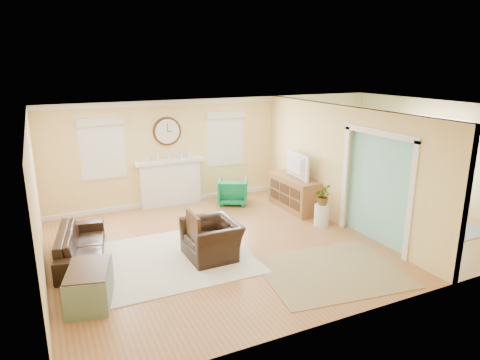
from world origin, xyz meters
name	(u,v)px	position (x,y,z in m)	size (l,w,h in m)	color
floor	(281,234)	(0.00, 0.00, 0.00)	(9.00, 9.00, 0.00)	#945E37
wall_back	(223,148)	(0.00, 3.00, 1.30)	(9.00, 0.02, 2.60)	#EDC076
wall_front	(393,223)	(0.00, -3.00, 1.30)	(9.00, 0.02, 2.60)	#EDC076
wall_left	(36,205)	(-4.50, 0.00, 1.30)	(0.02, 6.00, 2.60)	#EDC076
wall_right	(440,154)	(4.50, 0.00, 1.30)	(0.02, 6.00, 2.60)	#EDC076
ceiling	(284,109)	(0.00, 0.00, 2.60)	(9.00, 6.00, 0.02)	white
partition	(335,161)	(1.51, 0.28, 1.36)	(0.17, 6.00, 2.60)	#EDC076
fireplace	(170,182)	(-1.50, 2.88, 0.60)	(1.70, 0.30, 1.17)	white
wall_clock	(167,131)	(-1.50, 2.97, 1.85)	(0.70, 0.07, 0.70)	#492D17
window_left	(102,144)	(-3.05, 2.95, 1.66)	(1.05, 0.13, 1.42)	white
window_right	(226,135)	(0.05, 2.95, 1.66)	(1.05, 0.13, 1.42)	white
french_doors	(438,162)	(4.45, 0.00, 1.10)	(0.06, 1.70, 2.20)	white
pendant	(398,121)	(3.00, 0.00, 2.20)	(0.30, 0.30, 0.55)	gold
rug_cream	(170,259)	(-2.44, -0.14, 0.01)	(2.89, 2.50, 0.02)	#ECE3C6
rug_jute	(331,271)	(-0.07, -1.80, 0.01)	(2.35, 1.92, 0.01)	tan
rug_grey	(395,218)	(2.85, -0.33, 0.01)	(2.55, 3.19, 0.01)	slate
sofa	(81,245)	(-3.87, 0.54, 0.29)	(1.97, 0.77, 0.57)	black
eames_chair	(212,239)	(-1.69, -0.35, 0.34)	(1.04, 0.91, 0.67)	black
green_chair	(233,191)	(-0.06, 2.27, 0.33)	(0.69, 0.71, 0.65)	#0B6F39
trunk	(90,285)	(-3.91, -1.04, 0.28)	(0.82, 1.09, 0.56)	slate
credenza	(293,193)	(1.10, 1.27, 0.40)	(0.53, 1.55, 0.80)	#996435
tv	(294,165)	(1.09, 1.27, 1.10)	(1.04, 0.14, 0.60)	black
garden_stool	(321,215)	(1.09, 0.09, 0.24)	(0.32, 0.32, 0.47)	white
potted_plant	(322,195)	(1.09, 0.09, 0.68)	(0.38, 0.33, 0.42)	#337F33
dining_table	(396,205)	(2.85, -0.33, 0.32)	(1.83, 1.02, 0.64)	#492D17
dining_chair_n	(362,184)	(2.82, 0.81, 0.55)	(0.43, 0.43, 0.94)	slate
dining_chair_s	(441,211)	(2.92, -1.47, 0.53)	(0.44, 0.44, 0.91)	slate
dining_chair_w	(375,202)	(2.15, -0.37, 0.53)	(0.40, 0.40, 0.90)	white
dining_chair_e	(413,193)	(3.44, -0.24, 0.52)	(0.47, 0.47, 0.89)	slate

